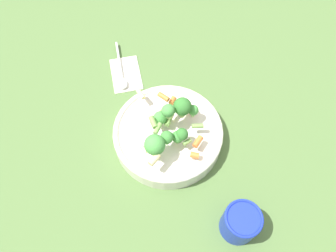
# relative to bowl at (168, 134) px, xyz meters

# --- Properties ---
(ground_plane) EXTENTS (3.00, 3.00, 0.00)m
(ground_plane) POSITION_rel_bowl_xyz_m (0.00, 0.00, -0.03)
(ground_plane) COLOR #4C6B38
(bowl) EXTENTS (0.27, 0.27, 0.05)m
(bowl) POSITION_rel_bowl_xyz_m (0.00, 0.00, 0.00)
(bowl) COLOR silver
(bowl) RESTS_ON ground_plane
(pasta_salad) EXTENTS (0.21, 0.17, 0.08)m
(pasta_salad) POSITION_rel_bowl_xyz_m (0.01, 0.01, 0.07)
(pasta_salad) COLOR #8CB766
(pasta_salad) RESTS_ON bowl
(cup) EXTENTS (0.08, 0.08, 0.09)m
(cup) POSITION_rel_bowl_xyz_m (0.21, 0.17, 0.02)
(cup) COLOR #192DAD
(cup) RESTS_ON ground_plane
(napkin) EXTENTS (0.14, 0.11, 0.01)m
(napkin) POSITION_rel_bowl_xyz_m (-0.20, -0.13, -0.02)
(napkin) COLOR white
(napkin) RESTS_ON ground_plane
(spoon) EXTENTS (0.17, 0.06, 0.01)m
(spoon) POSITION_rel_bowl_xyz_m (-0.19, -0.14, -0.02)
(spoon) COLOR silver
(spoon) RESTS_ON napkin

